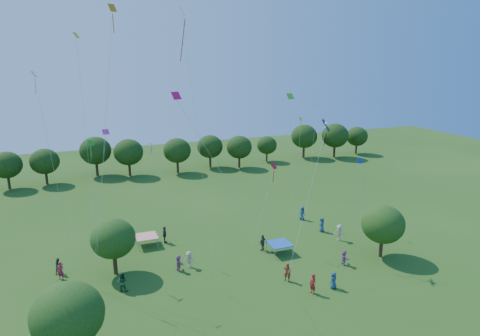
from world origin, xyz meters
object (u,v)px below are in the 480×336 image
tent_red_stripe (146,236)px  red_high_kite (188,64)px  near_tree_north (113,239)px  near_tree_east (383,224)px  near_tree_west (68,315)px  pirate_kite (326,127)px  tent_blue (280,244)px

tent_red_stripe → red_high_kite: size_ratio=0.10×
tent_red_stripe → near_tree_north: bearing=-126.2°
near_tree_east → near_tree_west: bearing=-169.2°
near_tree_west → near_tree_east: near_tree_west is taller
tent_red_stripe → pirate_kite: bearing=-27.6°
tent_blue → near_tree_west: bearing=-153.4°
near_tree_west → near_tree_east: size_ratio=1.09×
tent_red_stripe → tent_blue: same height
near_tree_west → near_tree_north: (3.87, 11.74, -0.33)m
near_tree_north → red_high_kite: (5.84, -6.28, 15.45)m
near_tree_north → near_tree_east: bearing=-13.8°
near_tree_west → tent_red_stripe: near_tree_west is taller
near_tree_west → near_tree_north: 12.37m
near_tree_east → red_high_kite: (-19.33, -0.08, 15.48)m
tent_red_stripe → near_tree_east: bearing=-27.8°
tent_red_stripe → red_high_kite: red_high_kite is taller
tent_blue → pirate_kite: size_ratio=0.18×
near_tree_north → pirate_kite: pirate_kite is taller
near_tree_east → tent_blue: near_tree_east is taller
tent_blue → near_tree_north: bearing=173.8°
near_tree_east → tent_red_stripe: size_ratio=2.45×
pirate_kite → red_high_kite: bearing=-168.0°
near_tree_west → pirate_kite: 26.77m
near_tree_west → tent_blue: (19.94, 9.99, -2.80)m
near_tree_west → tent_red_stripe: size_ratio=2.68×
tent_red_stripe → near_tree_west: bearing=-114.3°
near_tree_east → pirate_kite: 11.30m
near_tree_east → pirate_kite: pirate_kite is taller
red_high_kite → pirate_kite: bearing=12.0°
near_tree_west → near_tree_north: bearing=71.8°
near_tree_east → tent_blue: (-9.10, 4.45, -2.45)m
pirate_kite → red_high_kite: (-13.99, -2.97, 5.95)m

